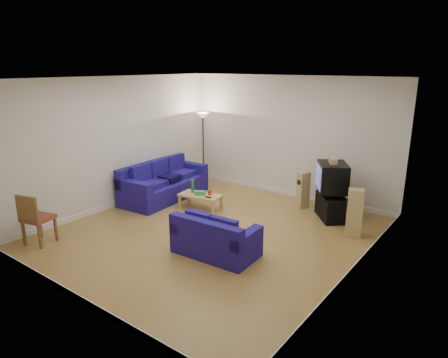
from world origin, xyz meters
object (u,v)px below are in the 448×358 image
Objects in this scene: sofa_loveseat at (214,240)px; television at (332,177)px; coffee_table at (200,197)px; tv_stand at (331,207)px; sofa_three_seat at (163,185)px.

sofa_loveseat is 1.55× the size of television.
tv_stand is at bearing 25.32° from coffee_table.
television is (-0.05, 0.02, 0.71)m from tv_stand.
sofa_loveseat is 1.44× the size of coffee_table.
television is at bearing 69.43° from sofa_loveseat.
coffee_table is at bearing 133.07° from sofa_loveseat.
sofa_loveseat is 3.25m from tv_stand.
sofa_three_seat is 1.62× the size of sofa_loveseat.
television is (4.16, 1.29, 0.63)m from sofa_three_seat.
coffee_table is (-1.81, 1.74, 0.03)m from sofa_loveseat.
television is (2.79, 1.36, 0.67)m from coffee_table.
sofa_loveseat reaches higher than tv_stand.
coffee_table is (1.37, -0.07, -0.03)m from sofa_three_seat.
television is (0.98, 3.10, 0.70)m from sofa_loveseat.
sofa_three_seat is at bearing -113.82° from tv_stand.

